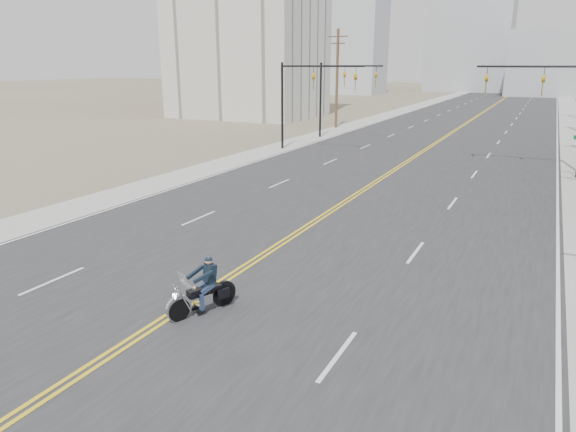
{
  "coord_description": "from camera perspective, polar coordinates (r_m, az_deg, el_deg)",
  "views": [
    {
      "loc": [
        8.86,
        -6.37,
        6.83
      ],
      "look_at": [
        0.91,
        9.41,
        1.6
      ],
      "focal_mm": 32.0,
      "sensor_mm": 36.0,
      "label": 1
    }
  ],
  "objects": [
    {
      "name": "haze_bldg_b",
      "position": [
        131.37,
        27.34,
        14.81
      ],
      "size": [
        18.0,
        14.0,
        14.0
      ],
      "primitive_type": "cube",
      "color": "#ADB2B7",
      "rests_on": "ground"
    },
    {
      "name": "haze_bldg_d",
      "position": [
        147.98,
        19.6,
        17.99
      ],
      "size": [
        20.0,
        15.0,
        26.0
      ],
      "primitive_type": "cube",
      "color": "#ADB2B7",
      "rests_on": "ground"
    },
    {
      "name": "road",
      "position": [
        77.19,
        20.38,
        10.42
      ],
      "size": [
        20.0,
        200.0,
        0.01
      ],
      "primitive_type": "cube",
      "color": "#303033",
      "rests_on": "ground"
    },
    {
      "name": "sidewalk_left",
      "position": [
        79.33,
        11.99,
        11.21
      ],
      "size": [
        3.0,
        200.0,
        0.01
      ],
      "primitive_type": "cube",
      "color": "#A5A5A0",
      "rests_on": "ground"
    },
    {
      "name": "traffic_mast_left",
      "position": [
        42.36,
        1.85,
        13.92
      ],
      "size": [
        7.1,
        0.26,
        7.0
      ],
      "color": "black",
      "rests_on": "ground"
    },
    {
      "name": "haze_bldg_f",
      "position": [
        148.54,
        3.54,
        16.92
      ],
      "size": [
        12.0,
        12.0,
        16.0
      ],
      "primitive_type": "cube",
      "color": "#ADB2B7",
      "rests_on": "ground"
    },
    {
      "name": "traffic_mast_far",
      "position": [
        49.84,
        5.5,
        14.17
      ],
      "size": [
        6.1,
        0.26,
        7.0
      ],
      "color": "black",
      "rests_on": "ground"
    },
    {
      "name": "sidewalk_right",
      "position": [
        76.72,
        29.01,
        9.37
      ],
      "size": [
        3.0,
        200.0,
        0.01
      ],
      "primitive_type": "cube",
      "color": "#A5A5A0",
      "rests_on": "ground"
    },
    {
      "name": "haze_bldg_a",
      "position": [
        129.12,
        7.22,
        18.23
      ],
      "size": [
        14.0,
        12.0,
        22.0
      ],
      "primitive_type": "cube",
      "color": "#B7BCC6",
      "rests_on": "ground"
    },
    {
      "name": "utility_pole_left",
      "position": [
        58.43,
        5.47,
        15.1
      ],
      "size": [
        2.2,
        0.3,
        10.5
      ],
      "color": "brown",
      "rests_on": "ground"
    },
    {
      "name": "traffic_mast_right",
      "position": [
        38.42,
        27.5,
        11.87
      ],
      "size": [
        7.1,
        0.26,
        7.0
      ],
      "color": "black",
      "rests_on": "ground"
    },
    {
      "name": "ground_plane",
      "position": [
        12.88,
        -24.23,
        -17.18
      ],
      "size": [
        400.0,
        400.0,
        0.0
      ],
      "primitive_type": "plane",
      "color": "#776D56",
      "rests_on": "ground"
    },
    {
      "name": "motorcyclist",
      "position": [
        14.81,
        -9.61,
        -7.73
      ],
      "size": [
        1.63,
        2.27,
        1.63
      ],
      "primitive_type": null,
      "rotation": [
        0.0,
        0.0,
        2.75
      ],
      "color": "black",
      "rests_on": "ground"
    }
  ]
}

